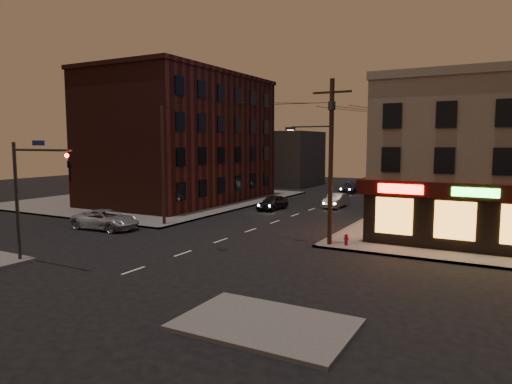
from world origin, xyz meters
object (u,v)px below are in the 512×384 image
Objects in this scene: fire_hydrant at (346,239)px; sedan_near at (273,202)px; sedan_mid at (336,200)px; sedan_far at (350,188)px; suv_cross at (106,220)px.

sedan_near is at bearing 132.49° from fire_hydrant.
sedan_near is at bearing -136.35° from sedan_mid.
sedan_mid reaches higher than fire_hydrant.
sedan_near is 18.22m from sedan_far.
sedan_far is at bearing -16.90° from suv_cross.
fire_hydrant is at bearing -67.74° from sedan_mid.
sedan_mid is at bearing -32.93° from suv_cross.
suv_cross reaches higher than sedan_near.
sedan_far is (2.05, 18.11, -0.04)m from sedan_near.
fire_hydrant is at bearing -44.83° from sedan_near.
suv_cross is 33.89m from sedan_far.
fire_hydrant is at bearing -83.52° from suv_cross.
sedan_far is 31.39m from fire_hydrant.
suv_cross is 22.11m from sedan_mid.
sedan_mid is (4.79, 4.34, -0.00)m from sedan_near.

